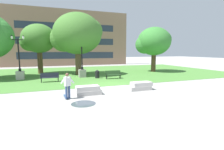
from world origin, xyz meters
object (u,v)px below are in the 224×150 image
at_px(trash_bin, 97,74).
at_px(concrete_block_center, 88,90).
at_px(concrete_block_left, 140,86).
at_px(lamp_post_right, 20,70).
at_px(park_bench_near_right, 50,77).
at_px(person_skateboarder, 68,84).
at_px(skateboard, 66,97).
at_px(lamp_post_left, 82,68).
at_px(park_bench_near_left, 113,74).

bearing_deg(trash_bin, concrete_block_center, -110.30).
distance_m(concrete_block_left, lamp_post_right, 13.44).
bearing_deg(concrete_block_center, park_bench_near_right, 111.25).
xyz_separation_m(concrete_block_center, concrete_block_left, (4.28, 0.08, 0.00)).
distance_m(person_skateboarder, park_bench_near_right, 7.20).
distance_m(skateboard, park_bench_near_right, 6.95).
xyz_separation_m(person_skateboarder, lamp_post_left, (2.66, 9.16, 0.13)).
relative_size(person_skateboarder, lamp_post_left, 0.32).
height_order(skateboard, lamp_post_right, lamp_post_right).
relative_size(park_bench_near_left, lamp_post_right, 0.38).
height_order(park_bench_near_right, trash_bin, trash_bin).
relative_size(concrete_block_left, lamp_post_left, 0.36).
distance_m(park_bench_near_left, lamp_post_right, 10.26).
xyz_separation_m(concrete_block_left, skateboard, (-5.88, -0.49, -0.22)).
xyz_separation_m(person_skateboarder, park_bench_near_left, (5.75, 6.87, -0.43)).
xyz_separation_m(concrete_block_center, lamp_post_left, (1.17, 8.52, 0.79)).
relative_size(person_skateboarder, trash_bin, 1.78).
height_order(lamp_post_right, trash_bin, lamp_post_right).
xyz_separation_m(concrete_block_center, trash_bin, (2.65, 7.17, 0.20)).
xyz_separation_m(concrete_block_center, person_skateboarder, (-1.49, -0.65, 0.66)).
distance_m(concrete_block_center, park_bench_near_left, 7.55).
distance_m(park_bench_near_right, lamp_post_right, 4.13).
distance_m(skateboard, trash_bin, 8.70).
bearing_deg(concrete_block_left, park_bench_near_left, 90.22).
xyz_separation_m(park_bench_near_left, lamp_post_left, (-3.08, 2.29, 0.56)).
distance_m(person_skateboarder, park_bench_near_left, 8.97).
relative_size(park_bench_near_right, lamp_post_right, 0.38).
bearing_deg(skateboard, concrete_block_left, 4.81).
height_order(concrete_block_center, lamp_post_right, lamp_post_right).
relative_size(lamp_post_left, lamp_post_right, 1.12).
xyz_separation_m(concrete_block_center, lamp_post_right, (-5.54, 9.23, 0.69)).
distance_m(park_bench_near_right, trash_bin, 5.21).
distance_m(concrete_block_center, lamp_post_right, 10.79).
distance_m(lamp_post_left, lamp_post_right, 6.75).
bearing_deg(lamp_post_right, concrete_block_center, -59.01).
bearing_deg(park_bench_near_right, trash_bin, 7.74).
relative_size(concrete_block_center, lamp_post_left, 0.34).
xyz_separation_m(skateboard, lamp_post_left, (2.77, 8.93, 1.01)).
xyz_separation_m(concrete_block_left, park_bench_near_right, (-6.80, 6.38, 0.23)).
distance_m(concrete_block_center, person_skateboarder, 1.75).
relative_size(park_bench_near_left, trash_bin, 1.91).
bearing_deg(lamp_post_right, park_bench_near_left, -17.02).
height_order(skateboard, park_bench_near_right, park_bench_near_right).
bearing_deg(park_bench_near_right, concrete_block_center, -68.75).
height_order(park_bench_near_left, park_bench_near_right, same).
distance_m(concrete_block_center, skateboard, 1.66).
distance_m(concrete_block_left, trash_bin, 7.27).
xyz_separation_m(person_skateboarder, skateboard, (-0.11, 0.23, -0.88)).
height_order(concrete_block_left, lamp_post_right, lamp_post_right).
relative_size(concrete_block_center, trash_bin, 1.87).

